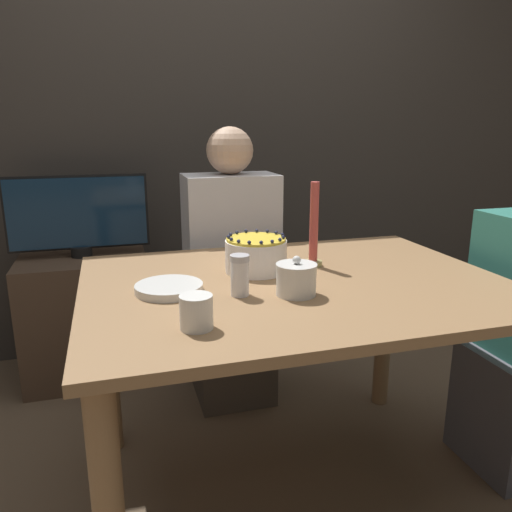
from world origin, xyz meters
TOP-DOWN VIEW (x-y plane):
  - ground_plane at (0.00, 0.00)m, footprint 12.00×12.00m
  - wall_behind at (0.00, 1.40)m, footprint 8.00×0.05m
  - dining_table at (0.00, 0.00)m, footprint 1.31×0.98m
  - cake at (-0.09, 0.13)m, footprint 0.20×0.20m
  - sugar_bowl at (-0.05, -0.13)m, footprint 0.12×0.12m
  - sugar_shaker at (-0.20, -0.09)m, footprint 0.06×0.06m
  - plate_stack at (-0.40, 0.00)m, footprint 0.20×0.20m
  - candle at (0.12, 0.14)m, footprint 0.06×0.06m
  - cup at (-0.36, -0.29)m, footprint 0.08×0.08m
  - person_man_blue_shirt at (-0.04, 0.69)m, footprint 0.40×0.34m
  - side_cabinet at (-0.70, 1.11)m, footprint 0.60×0.48m
  - tv_monitor at (-0.70, 1.12)m, footprint 0.66×0.10m

SIDE VIEW (x-z plane):
  - ground_plane at x=0.00m, z-range 0.00..0.00m
  - side_cabinet at x=-0.70m, z-range 0.00..0.62m
  - person_man_blue_shirt at x=-0.04m, z-range -0.08..1.16m
  - dining_table at x=0.00m, z-range 0.27..1.04m
  - plate_stack at x=-0.40m, z-range 0.77..0.80m
  - cup at x=-0.36m, z-range 0.77..0.86m
  - sugar_bowl at x=-0.05m, z-range 0.76..0.88m
  - tv_monitor at x=-0.70m, z-range 0.63..1.03m
  - cake at x=-0.09m, z-range 0.77..0.89m
  - sugar_shaker at x=-0.20m, z-range 0.77..0.89m
  - candle at x=0.12m, z-range 0.75..1.04m
  - wall_behind at x=0.00m, z-range 0.00..2.60m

